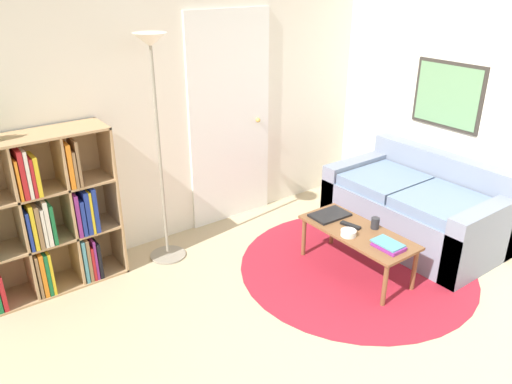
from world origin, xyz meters
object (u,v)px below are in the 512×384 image
Objects in this scene: cup at (375,223)px; couch at (418,209)px; laptop at (330,215)px; coffee_table at (357,235)px; bookshelf at (40,219)px; bowl at (348,233)px; floor_lamp at (154,93)px.

couch is at bearing 10.14° from cup.
laptop is (-0.90, 0.24, 0.11)m from couch.
bookshelf is at bearing 148.60° from coffee_table.
cup is (-0.76, -0.14, 0.15)m from couch.
laptop reaches higher than coffee_table.
cup is at bearing -8.90° from bowl.
floor_lamp is 2.02m from cup.
coffee_table is (1.14, -1.14, -1.10)m from floor_lamp.
floor_lamp is 20.06× the size of cup.
floor_lamp reaches higher than couch.
floor_lamp is 5.71× the size of laptop.
couch is (2.98, -1.19, -0.31)m from bookshelf.
bowl is (1.96, -1.28, -0.19)m from bookshelf.
bowl is at bearing -174.69° from couch.
floor_lamp reaches higher than cup.
laptop is at bearing 90.24° from coffee_table.
floor_lamp is 2.57m from couch.
bookshelf is at bearing 146.81° from bowl.
cup is at bearing -20.47° from coffee_table.
couch reaches higher than bowl.
floor_lamp is at bearing -7.89° from bookshelf.
laptop is 0.40m from cup.
coffee_table is 7.98× the size of bowl.
bookshelf is at bearing 155.49° from laptop.
bookshelf is 2.30m from laptop.
coffee_table is at bearing 159.53° from cup.
bookshelf is 0.82× the size of couch.
floor_lamp is 15.37× the size of bowl.
coffee_table is at bearing 5.12° from bowl.
couch is 0.79m from cup.
floor_lamp is 1.95m from coffee_table.
floor_lamp is at bearing 144.24° from laptop.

